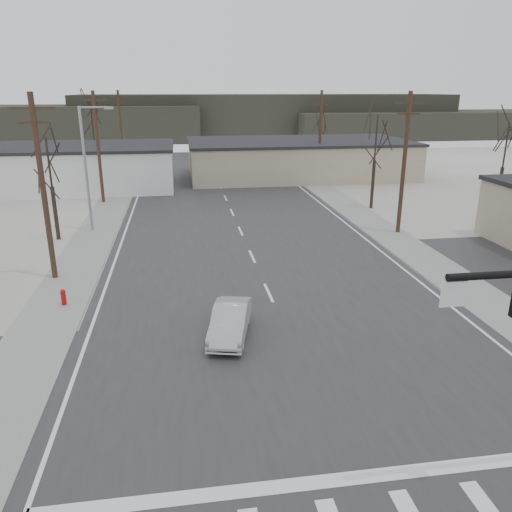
{
  "coord_description": "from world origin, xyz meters",
  "views": [
    {
      "loc": [
        -4.27,
        -15.63,
        10.12
      ],
      "look_at": [
        -0.89,
        6.51,
        2.6
      ],
      "focal_mm": 35.0,
      "sensor_mm": 36.0,
      "label": 1
    }
  ],
  "objects_px": {
    "car_far_a": "(212,167)",
    "car_far_b": "(196,154)",
    "sedan_crossing": "(230,321)",
    "fire_hydrant": "(63,297)"
  },
  "relations": [
    {
      "from": "car_far_a",
      "to": "sedan_crossing",
      "type": "bearing_deg",
      "value": 88.8
    },
    {
      "from": "sedan_crossing",
      "to": "car_far_b",
      "type": "distance_m",
      "value": 59.04
    },
    {
      "from": "car_far_a",
      "to": "car_far_b",
      "type": "xyz_separation_m",
      "value": [
        -1.49,
        14.57,
        -0.07
      ]
    },
    {
      "from": "sedan_crossing",
      "to": "car_far_b",
      "type": "height_order",
      "value": "sedan_crossing"
    },
    {
      "from": "sedan_crossing",
      "to": "fire_hydrant",
      "type": "bearing_deg",
      "value": 163.69
    },
    {
      "from": "fire_hydrant",
      "to": "car_far_b",
      "type": "xyz_separation_m",
      "value": [
        8.56,
        54.6,
        0.2
      ]
    },
    {
      "from": "fire_hydrant",
      "to": "car_far_b",
      "type": "relative_size",
      "value": 0.25
    },
    {
      "from": "fire_hydrant",
      "to": "car_far_a",
      "type": "bearing_deg",
      "value": 75.92
    },
    {
      "from": "sedan_crossing",
      "to": "car_far_a",
      "type": "height_order",
      "value": "same"
    },
    {
      "from": "fire_hydrant",
      "to": "sedan_crossing",
      "type": "relative_size",
      "value": 0.21
    }
  ]
}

